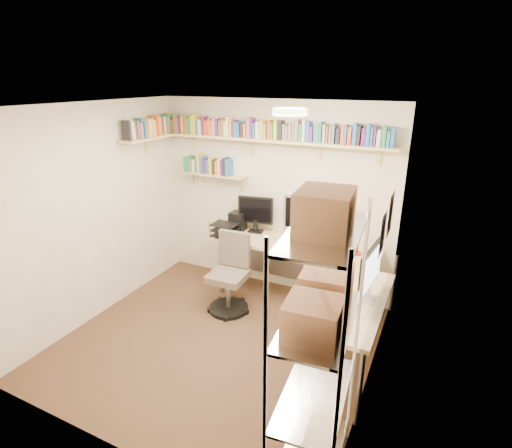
# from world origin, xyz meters

# --- Properties ---
(ground) EXTENTS (3.20, 3.20, 0.00)m
(ground) POSITION_xyz_m (0.00, 0.00, 0.00)
(ground) COLOR #4A2E1F
(ground) RESTS_ON ground
(room_shell) EXTENTS (3.24, 3.04, 2.52)m
(room_shell) POSITION_xyz_m (0.00, 0.00, 1.55)
(room_shell) COLOR #EFE5C3
(room_shell) RESTS_ON ground
(wall_shelves) EXTENTS (3.12, 1.09, 0.80)m
(wall_shelves) POSITION_xyz_m (-0.44, 1.30, 2.02)
(wall_shelves) COLOR #DEC07D
(wall_shelves) RESTS_ON ground
(corner_desk) EXTENTS (2.31, 2.05, 1.37)m
(corner_desk) POSITION_xyz_m (0.57, 0.95, 0.78)
(corner_desk) COLOR beige
(corner_desk) RESTS_ON ground
(office_chair) EXTENTS (0.52, 0.53, 0.98)m
(office_chair) POSITION_xyz_m (-0.20, 0.67, 0.41)
(office_chair) COLOR black
(office_chair) RESTS_ON ground
(wire_rack) EXTENTS (0.50, 0.91, 2.17)m
(wire_rack) POSITION_xyz_m (1.42, -1.07, 1.46)
(wire_rack) COLOR silver
(wire_rack) RESTS_ON ground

